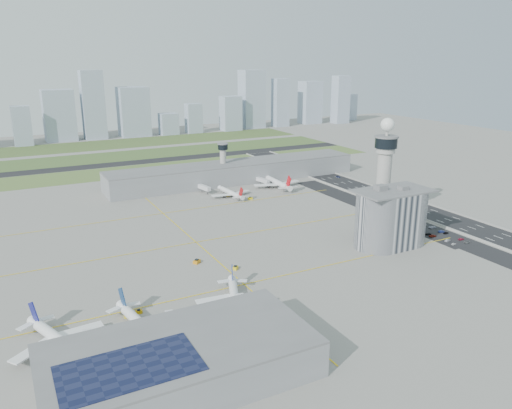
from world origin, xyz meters
name	(u,v)px	position (x,y,z in m)	size (l,w,h in m)	color
ground	(286,248)	(0.00, 0.00, 0.00)	(1000.00, 1000.00, 0.00)	gray
grass_strip_0	(139,170)	(-20.00, 225.00, 0.04)	(480.00, 50.00, 0.08)	#536F34
grass_strip_1	(120,156)	(-20.00, 300.00, 0.04)	(480.00, 60.00, 0.08)	#3F5A2A
grass_strip_2	(104,145)	(-20.00, 380.00, 0.04)	(480.00, 70.00, 0.08)	#455A2A
runway	(129,163)	(-20.00, 262.00, 0.06)	(480.00, 22.00, 0.10)	black
highway	(441,217)	(115.00, 0.00, 0.05)	(28.00, 500.00, 0.10)	black
barrier_left	(425,219)	(101.00, 0.00, 0.60)	(0.60, 500.00, 1.20)	#9E9E99
barrier_right	(456,213)	(129.00, 0.00, 0.60)	(0.60, 500.00, 1.20)	#9E9E99
landside_road	(424,228)	(90.00, -10.00, 0.04)	(18.00, 260.00, 0.08)	black
parking_lot	(437,234)	(88.00, -22.00, 0.05)	(20.00, 44.00, 0.10)	black
taxiway_line_h_0	(244,284)	(-40.00, -30.00, 0.01)	(260.00, 0.60, 0.01)	yellow
taxiway_line_h_1	(196,242)	(-40.00, 30.00, 0.01)	(260.00, 0.60, 0.01)	yellow
taxiway_line_h_2	(163,213)	(-40.00, 90.00, 0.01)	(260.00, 0.60, 0.01)	yellow
taxiway_line_v	(196,242)	(-40.00, 30.00, 0.01)	(0.60, 260.00, 0.01)	yellow
control_tower	(384,168)	(72.00, 8.00, 35.04)	(14.00, 14.00, 64.50)	#ADAAA5
secondary_tower	(223,159)	(30.00, 150.00, 18.80)	(8.60, 8.60, 31.90)	#ADAAA5
admin_building	(391,218)	(51.99, -22.00, 15.30)	(42.00, 24.00, 33.50)	#B2B2B7
terminal_pier	(235,172)	(40.00, 148.00, 7.90)	(210.00, 32.00, 15.80)	gray
near_terminal	(180,361)	(-88.07, -82.02, 6.43)	(84.00, 42.00, 13.00)	gray
airplane_near_a	(58,334)	(-119.95, -45.95, 5.69)	(40.65, 34.55, 11.38)	white
airplane_near_b	(141,320)	(-91.74, -49.34, 5.56)	(39.74, 33.78, 11.13)	white
airplane_near_c	(235,294)	(-52.14, -45.95, 5.35)	(38.19, 32.46, 10.69)	white
airplane_far_a	(230,190)	(16.63, 107.59, 5.09)	(36.39, 30.93, 10.19)	white
airplane_far_b	(277,179)	(60.70, 116.29, 6.44)	(45.98, 39.08, 12.87)	white
jet_bridge_near_0	(87,358)	(-113.00, -61.00, 2.85)	(14.00, 3.00, 5.70)	silver
jet_bridge_near_1	(174,335)	(-83.00, -61.00, 2.85)	(14.00, 3.00, 5.70)	silver
jet_bridge_near_2	(249,316)	(-53.00, -61.00, 2.85)	(14.00, 3.00, 5.70)	silver
jet_bridge_far_0	(199,187)	(2.00, 132.00, 2.85)	(14.00, 3.00, 5.70)	silver
jet_bridge_far_1	(257,180)	(52.00, 132.00, 2.85)	(14.00, 3.00, 5.70)	silver
tug_0	(127,314)	(-93.57, -34.54, 0.99)	(2.35, 3.42, 1.99)	yellow
tug_1	(139,311)	(-88.82, -34.00, 0.80)	(1.90, 2.76, 1.60)	#CF9608
tug_2	(235,267)	(-36.30, -12.94, 0.91)	(2.16, 3.15, 1.83)	yellow
tug_3	(197,261)	(-50.08, 2.60, 1.05)	(2.48, 3.61, 2.10)	orange
tug_4	(227,195)	(14.44, 108.39, 0.89)	(2.10, 3.05, 1.77)	gold
tug_5	(250,198)	(25.93, 93.56, 0.90)	(2.12, 3.09, 1.80)	yellow
car_lot_0	(454,244)	(83.00, -38.55, 0.55)	(1.29, 3.21, 1.09)	white
car_lot_1	(448,241)	(84.00, -33.57, 0.63)	(1.34, 3.84, 1.27)	gray
car_lot_2	(433,236)	(82.63, -24.10, 0.63)	(2.09, 4.53, 1.26)	maroon
car_lot_3	(428,234)	(82.89, -20.49, 0.60)	(1.67, 4.11, 1.19)	black
car_lot_4	(421,230)	(84.03, -13.96, 0.55)	(1.30, 3.22, 1.10)	navy
car_lot_5	(411,227)	(82.53, -7.10, 0.60)	(1.27, 3.64, 1.20)	white
car_lot_6	(467,242)	(91.97, -40.03, 0.57)	(1.90, 4.11, 1.14)	gray
car_lot_7	(461,239)	(92.82, -35.17, 0.55)	(1.55, 3.80, 1.10)	#A91B39
car_lot_8	(446,233)	(93.23, -23.95, 0.62)	(1.45, 3.62, 1.23)	black
car_lot_9	(441,231)	(92.60, -21.17, 0.64)	(1.36, 3.91, 1.29)	navy
car_lot_10	(432,227)	(93.76, -13.28, 0.66)	(2.18, 4.73, 1.32)	#B4B6C9
car_lot_11	(424,225)	(93.00, -7.43, 0.54)	(1.52, 3.74, 1.09)	#8F939A
car_hw_1	(398,202)	(114.44, 38.58, 0.59)	(1.24, 3.56, 1.17)	black
car_hw_2	(338,177)	(122.94, 119.42, 0.55)	(1.83, 3.97, 1.10)	navy
car_hw_4	(286,166)	(107.26, 179.17, 0.58)	(1.36, 3.39, 1.16)	gray
skyline_bldg_6	(22,126)	(-102.68, 417.90, 22.60)	(20.04, 16.03, 45.20)	#9EADC1
skyline_bldg_7	(59,115)	(-59.44, 436.89, 30.61)	(35.76, 28.61, 61.22)	#9EADC1
skyline_bldg_8	(93,105)	(-19.42, 431.56, 41.69)	(26.33, 21.06, 83.39)	#9EADC1
skyline_bldg_9	(134,112)	(30.27, 432.32, 31.06)	(36.96, 29.57, 62.11)	#9EADC1
skyline_bldg_10	(169,124)	(73.27, 423.68, 13.87)	(23.01, 18.41, 27.75)	#9EADC1
skyline_bldg_11	(194,118)	(108.28, 423.34, 19.48)	(20.22, 16.18, 38.97)	#9EADC1
skyline_bldg_12	(231,113)	(162.17, 421.29, 23.44)	(26.14, 20.92, 46.89)	#9EADC1
skyline_bldg_13	(252,99)	(201.27, 433.27, 40.60)	(32.26, 25.81, 81.20)	#9EADC1
skyline_bldg_14	(280,103)	(244.74, 426.38, 34.37)	(21.59, 17.28, 68.75)	#9EADC1
skyline_bldg_15	(310,102)	(302.83, 435.54, 31.70)	(30.25, 24.20, 63.40)	#9EADC1
skyline_bldg_16	(341,100)	(345.49, 415.96, 35.78)	(23.04, 18.43, 71.56)	#9EADC1
skyline_bldg_17	(348,107)	(382.05, 443.29, 20.53)	(22.64, 18.11, 41.06)	#9EADC1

